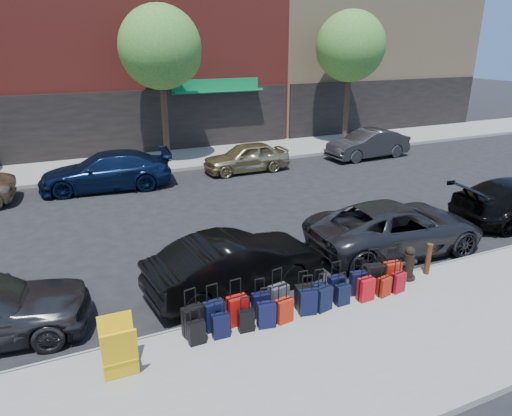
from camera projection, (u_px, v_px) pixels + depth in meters
name	position (u px, v px, depth m)	size (l,w,h in m)	color
ground	(225.00, 235.00, 14.48)	(120.00, 120.00, 0.00)	black
sidewalk_near	(342.00, 354.00, 8.89)	(60.00, 4.00, 0.15)	gray
sidewalk_far	(156.00, 161.00, 23.02)	(60.00, 4.00, 0.15)	gray
curb_near	(292.00, 303.00, 10.62)	(60.00, 0.08, 0.15)	gray
curb_far	(165.00, 171.00, 21.29)	(60.00, 0.08, 0.15)	gray
tree_center	(163.00, 50.00, 20.99)	(3.80, 3.80, 7.27)	black
tree_right	(353.00, 48.00, 25.01)	(3.80, 3.80, 7.27)	black
suitcase_front_0	(193.00, 321.00, 9.26)	(0.47, 0.32, 1.03)	black
suitcase_front_1	(214.00, 315.00, 9.44)	(0.45, 0.27, 1.03)	black
suitcase_front_2	(237.00, 310.00, 9.62)	(0.45, 0.27, 1.04)	#A30D0A
suitcase_front_3	(261.00, 305.00, 9.89)	(0.39, 0.23, 0.90)	black
suitcase_front_4	(278.00, 299.00, 10.04)	(0.46, 0.30, 1.04)	#37363B
suitcase_front_5	(303.00, 296.00, 10.22)	(0.40, 0.26, 0.90)	black
suitcase_front_6	(319.00, 293.00, 10.38)	(0.38, 0.24, 0.85)	black
suitcase_front_7	(336.00, 287.00, 10.56)	(0.40, 0.23, 0.94)	black
suitcase_front_8	(358.00, 283.00, 10.77)	(0.41, 0.28, 0.92)	black
suitcase_front_9	(373.00, 277.00, 10.93)	(0.48, 0.33, 1.07)	black
suitcase_front_10	(392.00, 274.00, 11.16)	(0.43, 0.26, 0.99)	#AF1C0B
suitcase_back_0	(197.00, 332.00, 9.01)	(0.33, 0.19, 0.79)	black
suitcase_back_1	(221.00, 326.00, 9.21)	(0.36, 0.22, 0.83)	black
suitcase_back_2	(246.00, 320.00, 9.41)	(0.34, 0.21, 0.78)	black
suitcase_back_3	(266.00, 315.00, 9.54)	(0.41, 0.28, 0.90)	black
suitcase_back_4	(284.00, 310.00, 9.71)	(0.39, 0.26, 0.87)	#A31D0A
suitcase_back_5	(308.00, 302.00, 9.99)	(0.42, 0.30, 0.92)	black
suitcase_back_6	(323.00, 299.00, 10.13)	(0.42, 0.29, 0.91)	black
suitcase_back_7	(342.00, 295.00, 10.36)	(0.33, 0.19, 0.79)	black
suitcase_back_8	(366.00, 289.00, 10.52)	(0.39, 0.23, 0.90)	#B30B12
suitcase_back_9	(384.00, 286.00, 10.71)	(0.35, 0.24, 0.77)	#961909
suitcase_back_10	(398.00, 282.00, 10.88)	(0.36, 0.24, 0.81)	maroon
fire_hydrant	(409.00, 264.00, 11.43)	(0.45, 0.40, 0.88)	black
bollard	(428.00, 258.00, 11.66)	(0.15, 0.15, 0.84)	#38190C
display_rack	(119.00, 350.00, 8.06)	(0.62, 0.68, 1.09)	yellow
car_near_1	(235.00, 264.00, 11.08)	(1.53, 4.38, 1.44)	black
car_near_2	(396.00, 227.00, 13.23)	(2.42, 5.24, 1.46)	#2F2F31
car_far_1	(106.00, 171.00, 18.79)	(2.15, 5.28, 1.53)	#0D1A3A
car_far_2	(246.00, 157.00, 21.32)	(1.62, 4.03, 1.37)	tan
car_far_3	(368.00, 144.00, 23.80)	(1.56, 4.48, 1.48)	#323234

